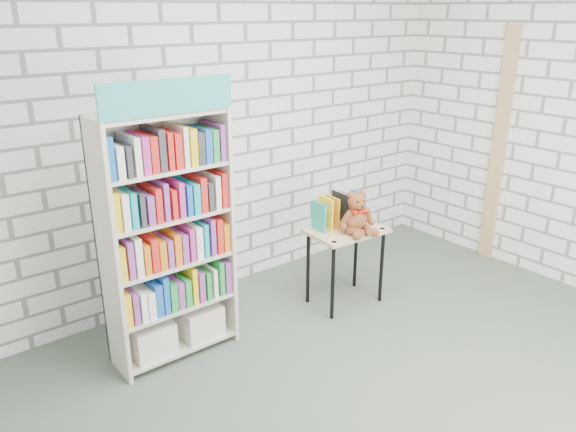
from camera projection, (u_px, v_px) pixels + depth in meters
ground at (410, 400)px, 3.39m from camera, size 4.50×4.50×0.00m
room_shell at (437, 103)px, 2.77m from camera, size 4.52×4.02×2.81m
bookshelf at (167, 237)px, 3.59m from camera, size 0.83×0.32×1.85m
display_table at (346, 240)px, 4.35m from camera, size 0.61×0.45×0.63m
table_books at (339, 211)px, 4.35m from camera, size 0.42×0.21×0.24m
teddy_bear at (357, 216)px, 4.22m from camera, size 0.29×0.29×0.32m
door_trim at (499, 148)px, 5.02m from camera, size 0.05×0.12×2.10m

